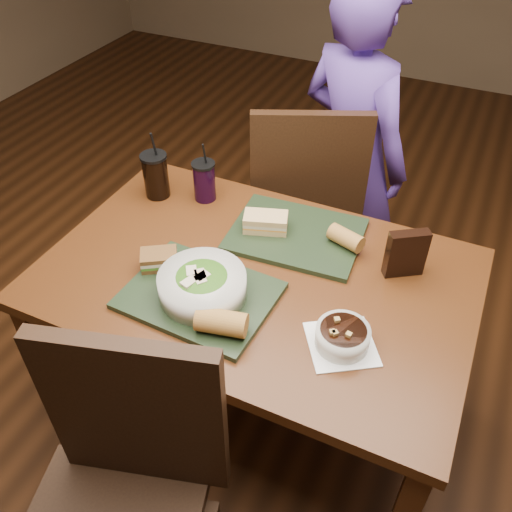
# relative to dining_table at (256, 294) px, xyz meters

# --- Properties ---
(ground) EXTENTS (6.00, 6.00, 0.00)m
(ground) POSITION_rel_dining_table_xyz_m (0.00, 0.00, -0.66)
(ground) COLOR #381C0B
(ground) RESTS_ON ground
(dining_table) EXTENTS (1.30, 0.85, 0.75)m
(dining_table) POSITION_rel_dining_table_xyz_m (0.00, 0.00, 0.00)
(dining_table) COLOR #49250E
(dining_table) RESTS_ON ground
(chair_near) EXTENTS (0.54, 0.55, 1.01)m
(chair_near) POSITION_rel_dining_table_xyz_m (-0.05, -0.67, -0.10)
(chair_near) COLOR black
(chair_near) RESTS_ON ground
(chair_far) EXTENTS (0.58, 0.60, 1.02)m
(chair_far) POSITION_rel_dining_table_xyz_m (-0.04, 0.67, -0.09)
(chair_far) COLOR black
(chair_far) RESTS_ON ground
(diner) EXTENTS (0.62, 0.53, 1.44)m
(diner) POSITION_rel_dining_table_xyz_m (0.05, 0.83, 0.06)
(diner) COLOR #573694
(diner) RESTS_ON ground
(tray_near) EXTENTS (0.43, 0.34, 0.02)m
(tray_near) POSITION_rel_dining_table_xyz_m (-0.10, -0.16, 0.10)
(tray_near) COLOR black
(tray_near) RESTS_ON dining_table
(tray_far) EXTENTS (0.44, 0.35, 0.02)m
(tray_far) POSITION_rel_dining_table_xyz_m (0.04, 0.22, 0.10)
(tray_far) COLOR black
(tray_far) RESTS_ON dining_table
(salad_bowl) EXTENTS (0.25, 0.25, 0.08)m
(salad_bowl) POSITION_rel_dining_table_xyz_m (-0.09, -0.16, 0.15)
(salad_bowl) COLOR silver
(salad_bowl) RESTS_ON tray_near
(soup_bowl) EXTENTS (0.24, 0.24, 0.07)m
(soup_bowl) POSITION_rel_dining_table_xyz_m (0.32, -0.16, 0.12)
(soup_bowl) COLOR white
(soup_bowl) RESTS_ON dining_table
(sandwich_near) EXTENTS (0.13, 0.12, 0.05)m
(sandwich_near) POSITION_rel_dining_table_xyz_m (-0.27, -0.11, 0.13)
(sandwich_near) COLOR #593819
(sandwich_near) RESTS_ON tray_near
(sandwich_far) EXTENTS (0.16, 0.12, 0.06)m
(sandwich_far) POSITION_rel_dining_table_xyz_m (-0.05, 0.19, 0.14)
(sandwich_far) COLOR tan
(sandwich_far) RESTS_ON tray_far
(baguette_near) EXTENTS (0.15, 0.10, 0.07)m
(baguette_near) POSITION_rel_dining_table_xyz_m (0.02, -0.26, 0.14)
(baguette_near) COLOR #AD7533
(baguette_near) RESTS_ON tray_near
(baguette_far) EXTENTS (0.12, 0.09, 0.06)m
(baguette_far) POSITION_rel_dining_table_xyz_m (0.21, 0.22, 0.14)
(baguette_far) COLOR #AD7533
(baguette_far) RESTS_ON tray_far
(cup_cola) EXTENTS (0.09, 0.09, 0.25)m
(cup_cola) POSITION_rel_dining_table_xyz_m (-0.50, 0.23, 0.17)
(cup_cola) COLOR black
(cup_cola) RESTS_ON dining_table
(cup_berry) EXTENTS (0.08, 0.08, 0.22)m
(cup_berry) POSITION_rel_dining_table_xyz_m (-0.33, 0.29, 0.16)
(cup_berry) COLOR black
(cup_berry) RESTS_ON dining_table
(chip_bag) EXTENTS (0.12, 0.10, 0.16)m
(chip_bag) POSITION_rel_dining_table_xyz_m (0.40, 0.19, 0.17)
(chip_bag) COLOR black
(chip_bag) RESTS_ON dining_table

